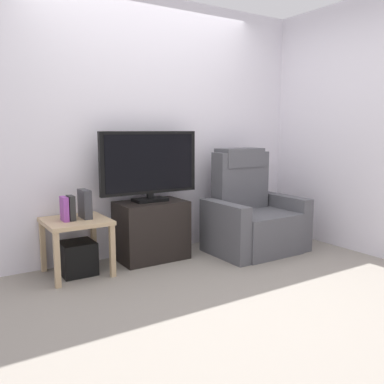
# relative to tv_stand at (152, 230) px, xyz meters

# --- Properties ---
(ground_plane) EXTENTS (6.40, 6.40, 0.00)m
(ground_plane) POSITION_rel_tv_stand_xyz_m (0.09, -0.85, -0.29)
(ground_plane) COLOR gray
(wall_back) EXTENTS (6.40, 0.06, 2.60)m
(wall_back) POSITION_rel_tv_stand_xyz_m (0.09, 0.28, 1.01)
(wall_back) COLOR silver
(wall_back) RESTS_ON ground
(wall_side) EXTENTS (0.06, 4.48, 2.60)m
(wall_side) POSITION_rel_tv_stand_xyz_m (1.97, -0.85, 1.01)
(wall_side) COLOR silver
(wall_side) RESTS_ON ground
(tv_stand) EXTENTS (0.67, 0.43, 0.58)m
(tv_stand) POSITION_rel_tv_stand_xyz_m (0.00, 0.00, 0.00)
(tv_stand) COLOR black
(tv_stand) RESTS_ON ground
(television) EXTENTS (1.02, 0.20, 0.68)m
(television) POSITION_rel_tv_stand_xyz_m (0.00, 0.02, 0.65)
(television) COLOR black
(television) RESTS_ON tv_stand
(recliner_armchair) EXTENTS (0.98, 0.78, 1.08)m
(recliner_armchair) POSITION_rel_tv_stand_xyz_m (1.06, -0.28, 0.08)
(recliner_armchair) COLOR #515156
(recliner_armchair) RESTS_ON ground
(side_table) EXTENTS (0.54, 0.54, 0.50)m
(side_table) POSITION_rel_tv_stand_xyz_m (-0.76, -0.03, 0.13)
(side_table) COLOR tan
(side_table) RESTS_ON ground
(subwoofer_box) EXTENTS (0.29, 0.29, 0.29)m
(subwoofer_box) POSITION_rel_tv_stand_xyz_m (-0.76, -0.03, -0.14)
(subwoofer_box) COLOR black
(subwoofer_box) RESTS_ON ground
(book_leftmost) EXTENTS (0.04, 0.13, 0.21)m
(book_leftmost) POSITION_rel_tv_stand_xyz_m (-0.86, -0.05, 0.31)
(book_leftmost) COLOR purple
(book_leftmost) RESTS_ON side_table
(book_middle) EXTENTS (0.05, 0.12, 0.22)m
(book_middle) POSITION_rel_tv_stand_xyz_m (-0.80, -0.05, 0.32)
(book_middle) COLOR #262626
(book_middle) RESTS_ON side_table
(game_console) EXTENTS (0.07, 0.20, 0.25)m
(game_console) POSITION_rel_tv_stand_xyz_m (-0.67, -0.02, 0.33)
(game_console) COLOR #333338
(game_console) RESTS_ON side_table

